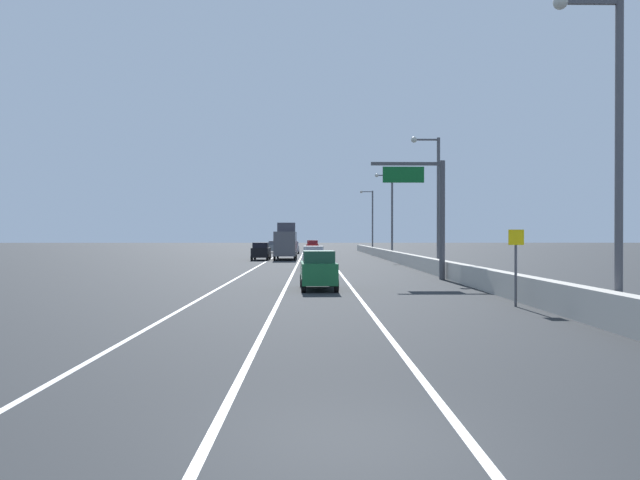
# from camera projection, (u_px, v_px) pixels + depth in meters

# --- Properties ---
(ground_plane) EXTENTS (320.00, 320.00, 0.00)m
(ground_plane) POSITION_uv_depth(u_px,v_px,m) (317.00, 258.00, 71.47)
(ground_plane) COLOR #26282B
(lane_stripe_left) EXTENTS (0.16, 130.00, 0.00)m
(lane_stripe_left) POSITION_uv_depth(u_px,v_px,m) (267.00, 261.00, 62.39)
(lane_stripe_left) COLOR silver
(lane_stripe_left) RESTS_ON ground_plane
(lane_stripe_center) EXTENTS (0.16, 130.00, 0.00)m
(lane_stripe_center) POSITION_uv_depth(u_px,v_px,m) (299.00, 261.00, 62.44)
(lane_stripe_center) COLOR silver
(lane_stripe_center) RESTS_ON ground_plane
(lane_stripe_right) EXTENTS (0.16, 130.00, 0.00)m
(lane_stripe_right) POSITION_uv_depth(u_px,v_px,m) (331.00, 261.00, 62.49)
(lane_stripe_right) COLOR silver
(lane_stripe_right) RESTS_ON ground_plane
(jersey_barrier_right) EXTENTS (0.60, 120.00, 1.10)m
(jersey_barrier_right) POSITION_uv_depth(u_px,v_px,m) (418.00, 262.00, 47.59)
(jersey_barrier_right) COLOR #B2ADA3
(jersey_barrier_right) RESTS_ON ground_plane
(overhead_sign_gantry) EXTENTS (4.68, 0.36, 7.50)m
(overhead_sign_gantry) POSITION_uv_depth(u_px,v_px,m) (431.00, 205.00, 36.09)
(overhead_sign_gantry) COLOR #47474C
(overhead_sign_gantry) RESTS_ON ground_plane
(speed_advisory_sign) EXTENTS (0.60, 0.11, 3.00)m
(speed_advisory_sign) POSITION_uv_depth(u_px,v_px,m) (516.00, 261.00, 22.25)
(speed_advisory_sign) COLOR #4C4C51
(speed_advisory_sign) RESTS_ON ground_plane
(lamp_post_right_near) EXTENTS (2.14, 0.44, 10.03)m
(lamp_post_right_near) POSITION_uv_depth(u_px,v_px,m) (611.00, 136.00, 17.33)
(lamp_post_right_near) COLOR #4C4C51
(lamp_post_right_near) RESTS_ON ground_plane
(lamp_post_right_second) EXTENTS (2.14, 0.44, 10.03)m
(lamp_post_right_second) POSITION_uv_depth(u_px,v_px,m) (435.00, 195.00, 42.00)
(lamp_post_right_second) COLOR #4C4C51
(lamp_post_right_second) RESTS_ON ground_plane
(lamp_post_right_third) EXTENTS (2.14, 0.44, 10.03)m
(lamp_post_right_third) POSITION_uv_depth(u_px,v_px,m) (390.00, 210.00, 66.68)
(lamp_post_right_third) COLOR #4C4C51
(lamp_post_right_third) RESTS_ON ground_plane
(lamp_post_right_fourth) EXTENTS (2.14, 0.44, 10.03)m
(lamp_post_right_fourth) POSITION_uv_depth(u_px,v_px,m) (371.00, 217.00, 91.37)
(lamp_post_right_fourth) COLOR #4C4C51
(lamp_post_right_fourth) RESTS_ON ground_plane
(car_black_0) EXTENTS (1.99, 4.13, 2.01)m
(car_black_0) POSITION_uv_depth(u_px,v_px,m) (261.00, 251.00, 65.13)
(car_black_0) COLOR black
(car_black_0) RESTS_ON ground_plane
(car_silver_1) EXTENTS (2.05, 4.10, 1.91)m
(car_silver_1) POSITION_uv_depth(u_px,v_px,m) (293.00, 247.00, 90.26)
(car_silver_1) COLOR #B7B7BC
(car_silver_1) RESTS_ON ground_plane
(car_white_2) EXTENTS (1.94, 4.69, 1.93)m
(car_white_2) POSITION_uv_depth(u_px,v_px,m) (313.00, 258.00, 47.02)
(car_white_2) COLOR white
(car_white_2) RESTS_ON ground_plane
(car_gray_3) EXTENTS (1.92, 4.41, 1.95)m
(car_gray_3) POSITION_uv_depth(u_px,v_px,m) (274.00, 247.00, 93.34)
(car_gray_3) COLOR slate
(car_gray_3) RESTS_ON ground_plane
(car_red_4) EXTENTS (1.92, 4.12, 2.10)m
(car_red_4) POSITION_uv_depth(u_px,v_px,m) (313.00, 247.00, 88.26)
(car_red_4) COLOR red
(car_red_4) RESTS_ON ground_plane
(car_green_5) EXTENTS (1.96, 4.12, 2.00)m
(car_green_5) POSITION_uv_depth(u_px,v_px,m) (318.00, 270.00, 29.37)
(car_green_5) COLOR #196033
(car_green_5) RESTS_ON ground_plane
(box_truck) EXTENTS (2.50, 8.25, 4.33)m
(box_truck) POSITION_uv_depth(u_px,v_px,m) (286.00, 243.00, 67.08)
(box_truck) COLOR #4C4C51
(box_truck) RESTS_ON ground_plane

